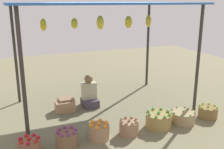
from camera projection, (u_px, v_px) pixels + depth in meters
name	position (u px, v px, depth m)	size (l,w,h in m)	color
ground_plane	(103.00, 106.00, 6.37)	(14.00, 14.00, 0.00)	#757051
market_stall_structure	(102.00, 10.00, 5.77)	(3.97, 2.48, 2.43)	#38332D
vendor_person	(89.00, 94.00, 6.34)	(0.36, 0.44, 0.78)	#443C4B
basket_red_apples	(30.00, 146.00, 4.38)	(0.38, 0.38, 0.30)	#8D5E44
basket_purple_onions	(67.00, 138.00, 4.61)	(0.39, 0.39, 0.32)	#856242
basket_oranges	(99.00, 131.00, 4.83)	(0.39, 0.39, 0.34)	#A77F5B
basket_potatoes	(129.00, 127.00, 5.00)	(0.37, 0.37, 0.32)	#947054
basket_green_apples	(158.00, 120.00, 5.28)	(0.51, 0.51, 0.35)	olive
basket_green_chilies	(183.00, 117.00, 5.49)	(0.50, 0.50, 0.27)	#9B855C
basket_limes	(208.00, 112.00, 5.74)	(0.40, 0.40, 0.28)	brown
wooden_crate_near_vendor	(65.00, 106.00, 6.06)	(0.43, 0.29, 0.24)	#A57D58
wooden_crate_stacked_rear	(66.00, 104.00, 6.15)	(0.34, 0.30, 0.29)	#916C51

